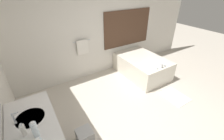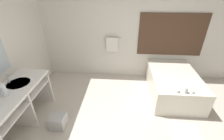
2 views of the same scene
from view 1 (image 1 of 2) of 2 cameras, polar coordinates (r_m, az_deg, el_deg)
The scene contains 9 objects.
ground_plane at distance 3.40m, azimuth 10.64°, elevation -18.19°, with size 16.00×16.00×0.00m, color beige.
wall_back_with_blinds at distance 4.30m, azimuth -7.68°, elevation 14.42°, with size 7.40×0.13×2.70m.
vanity_counter at distance 2.55m, azimuth -26.80°, elevation -21.95°, with size 0.65×1.49×0.85m.
sink_faucet at distance 2.49m, azimuth -33.27°, elevation -15.21°, with size 0.09×0.04×0.18m.
bathtub at distance 4.69m, azimuth 11.28°, elevation 1.79°, with size 1.08×1.61×0.69m.
water_bottle_2 at distance 2.18m, azimuth -27.33°, elevation -19.48°, with size 0.08×0.08×0.25m.
soap_dispenser at distance 2.29m, azimuth -30.75°, elevation -19.01°, with size 0.06×0.06×0.19m.
waste_bin at distance 2.97m, azimuth -10.27°, elevation -23.61°, with size 0.27×0.27×0.27m.
bath_mat at distance 4.18m, azimuth 22.82°, elevation -9.29°, with size 0.49×0.63×0.02m.
Camera 1 is at (-1.67, -1.53, 2.53)m, focal length 24.00 mm.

